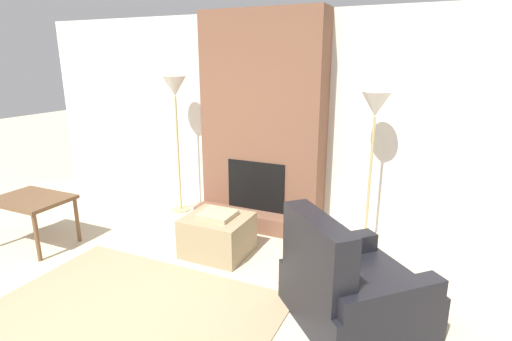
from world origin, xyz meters
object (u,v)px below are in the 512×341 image
(armchair, at_px, (347,291))
(floor_lamp_right, at_px, (375,114))
(side_table, at_px, (32,203))
(floor_lamp_left, at_px, (175,95))
(ottoman, at_px, (218,234))

(armchair, distance_m, floor_lamp_right, 1.92)
(side_table, bearing_deg, floor_lamp_left, 61.03)
(armchair, relative_size, side_table, 1.66)
(ottoman, bearing_deg, armchair, -20.89)
(ottoman, height_order, floor_lamp_left, floor_lamp_left)
(ottoman, relative_size, side_table, 0.81)
(armchair, bearing_deg, floor_lamp_left, 16.36)
(side_table, relative_size, floor_lamp_right, 0.47)
(armchair, relative_size, floor_lamp_left, 0.74)
(armchair, xyz_separation_m, floor_lamp_left, (-2.62, 1.48, 1.32))
(floor_lamp_right, bearing_deg, side_table, -155.17)
(ottoman, relative_size, floor_lamp_right, 0.39)
(ottoman, distance_m, floor_lamp_right, 2.10)
(floor_lamp_left, height_order, floor_lamp_right, floor_lamp_left)
(ottoman, relative_size, armchair, 0.49)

